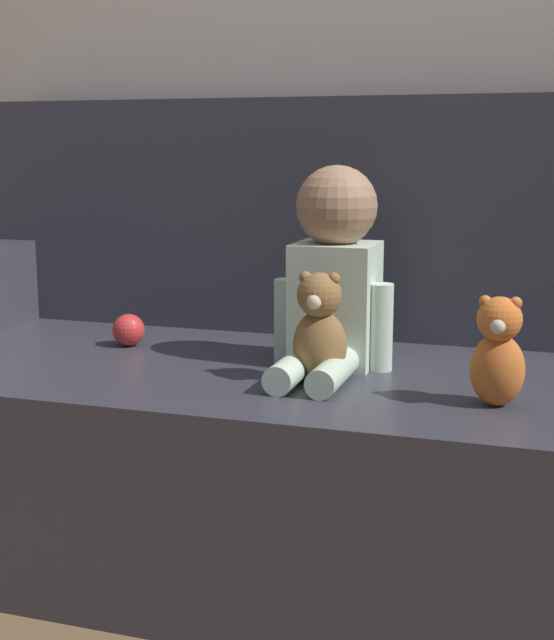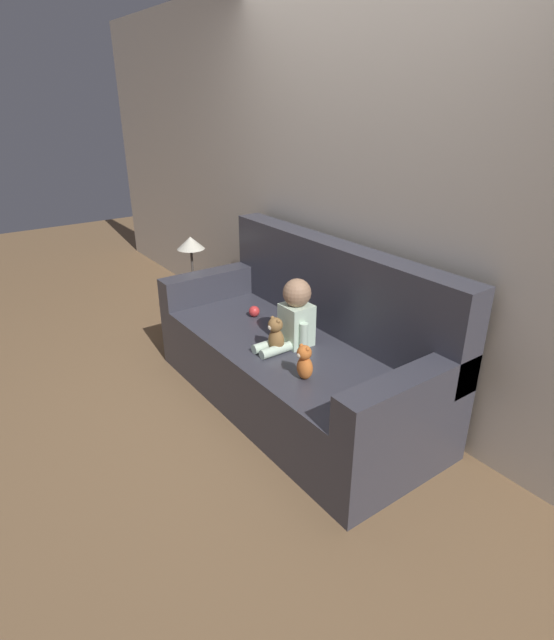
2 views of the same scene
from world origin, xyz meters
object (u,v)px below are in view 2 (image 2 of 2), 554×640
at_px(person_baby, 294,317).
at_px(toy_ball, 254,311).
at_px(couch, 300,353).
at_px(teddy_bear_brown, 276,335).
at_px(side_table, 192,261).
at_px(plush_toy_side, 305,362).

relative_size(person_baby, toy_ball, 5.58).
bearing_deg(toy_ball, person_baby, -4.57).
distance_m(couch, teddy_bear_brown, 0.31).
height_order(toy_ball, side_table, side_table).
xyz_separation_m(person_baby, toy_ball, (-0.50, 0.04, -0.15)).
height_order(person_baby, teddy_bear_brown, person_baby).
height_order(person_baby, toy_ball, person_baby).
bearing_deg(person_baby, couch, 116.14).
bearing_deg(side_table, teddy_bear_brown, -6.16).
xyz_separation_m(teddy_bear_brown, toy_ball, (-0.51, 0.18, -0.07)).
bearing_deg(couch, person_baby, -63.86).
bearing_deg(side_table, couch, 3.30).
height_order(teddy_bear_brown, toy_ball, teddy_bear_brown).
bearing_deg(plush_toy_side, couch, 144.45).
bearing_deg(side_table, person_baby, -0.26).
xyz_separation_m(plush_toy_side, toy_ball, (-0.86, 0.24, -0.06)).
bearing_deg(person_baby, plush_toy_side, -29.44).
bearing_deg(person_baby, toy_ball, 175.43).
bearing_deg(person_baby, side_table, 179.74).
distance_m(couch, toy_ball, 0.49).
relative_size(plush_toy_side, side_table, 0.24).
distance_m(couch, side_table, 1.35).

